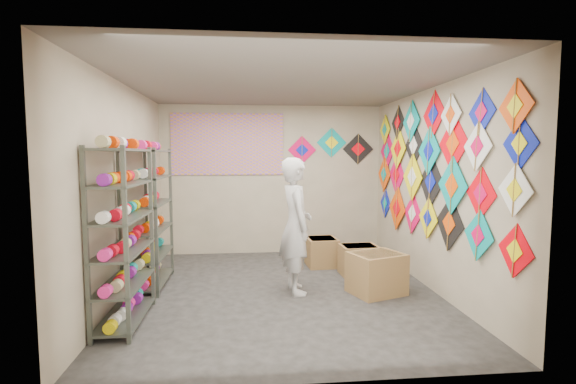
{
  "coord_description": "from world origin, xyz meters",
  "views": [
    {
      "loc": [
        -0.46,
        -5.37,
        1.81
      ],
      "look_at": [
        0.1,
        0.3,
        1.3
      ],
      "focal_mm": 26.0,
      "sensor_mm": 36.0,
      "label": 1
    }
  ],
  "objects": [
    {
      "name": "ground",
      "position": [
        0.0,
        0.0,
        0.0
      ],
      "size": [
        4.5,
        4.5,
        0.0
      ],
      "primitive_type": "plane",
      "color": "#262421"
    },
    {
      "name": "room_walls",
      "position": [
        0.0,
        0.0,
        1.64
      ],
      "size": [
        4.5,
        4.5,
        4.5
      ],
      "color": "tan",
      "rests_on": "ground"
    },
    {
      "name": "shelf_rack_front",
      "position": [
        -1.78,
        -0.85,
        0.95
      ],
      "size": [
        0.4,
        1.1,
        1.9
      ],
      "primitive_type": "cube",
      "color": "#4C5147",
      "rests_on": "ground"
    },
    {
      "name": "shelf_rack_back",
      "position": [
        -1.78,
        0.45,
        0.95
      ],
      "size": [
        0.4,
        1.1,
        1.9
      ],
      "primitive_type": "cube",
      "color": "#4C5147",
      "rests_on": "ground"
    },
    {
      "name": "string_spools",
      "position": [
        -1.78,
        -0.2,
        1.05
      ],
      "size": [
        0.12,
        2.36,
        0.12
      ],
      "color": "#FF248C",
      "rests_on": "ground"
    },
    {
      "name": "kite_wall_display",
      "position": [
        1.98,
        0.11,
        1.63
      ],
      "size": [
        0.06,
        4.24,
        2.08
      ],
      "color": "#F7000E",
      "rests_on": "room_walls"
    },
    {
      "name": "back_wall_kites",
      "position": [
        1.12,
        2.24,
        1.95
      ],
      "size": [
        1.6,
        0.02,
        0.68
      ],
      "color": "#E7044C",
      "rests_on": "room_walls"
    },
    {
      "name": "poster",
      "position": [
        -0.8,
        2.23,
        2.0
      ],
      "size": [
        2.0,
        0.01,
        1.1
      ],
      "primitive_type": "cube",
      "color": "#9155B9",
      "rests_on": "room_walls"
    },
    {
      "name": "shopkeeper",
      "position": [
        0.17,
        -0.02,
        0.89
      ],
      "size": [
        0.77,
        0.61,
        1.77
      ],
      "primitive_type": "imported",
      "rotation": [
        0.0,
        0.0,
        1.72
      ],
      "color": "beige",
      "rests_on": "ground"
    },
    {
      "name": "carton_a",
      "position": [
        1.21,
        -0.19,
        0.27
      ],
      "size": [
        0.78,
        0.72,
        0.53
      ],
      "primitive_type": "cube",
      "rotation": [
        0.0,
        0.0,
        0.35
      ],
      "color": "olive",
      "rests_on": "ground"
    },
    {
      "name": "carton_b",
      "position": [
        1.21,
        0.67,
        0.22
      ],
      "size": [
        0.57,
        0.47,
        0.45
      ],
      "primitive_type": "cube",
      "rotation": [
        0.0,
        0.0,
        0.05
      ],
      "color": "olive",
      "rests_on": "ground"
    },
    {
      "name": "carton_c",
      "position": [
        0.75,
        1.24,
        0.23
      ],
      "size": [
        0.5,
        0.55,
        0.46
      ],
      "primitive_type": "cube",
      "rotation": [
        0.0,
        0.0,
        0.06
      ],
      "color": "olive",
      "rests_on": "ground"
    }
  ]
}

